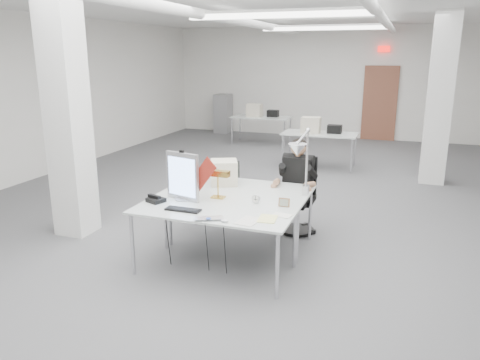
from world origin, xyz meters
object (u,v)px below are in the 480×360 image
(seated_person, at_px, (298,171))
(monitor, at_px, (183,176))
(office_chair, at_px, (298,199))
(laptop, at_px, (208,220))
(desk_main, at_px, (214,210))
(beige_monitor, at_px, (224,172))
(architect_lamp, at_px, (302,167))
(desk_phone, at_px, (156,200))
(bankers_lamp, at_px, (218,183))

(seated_person, xyz_separation_m, monitor, (-1.10, -1.26, 0.14))
(office_chair, xyz_separation_m, laptop, (-0.53, -1.89, 0.28))
(desk_main, height_order, beige_monitor, beige_monitor)
(beige_monitor, height_order, architect_lamp, architect_lamp)
(monitor, bearing_deg, office_chair, 64.49)
(seated_person, relative_size, architect_lamp, 1.03)
(desk_main, xyz_separation_m, monitor, (-0.48, 0.20, 0.30))
(office_chair, distance_m, architect_lamp, 1.14)
(desk_main, xyz_separation_m, desk_phone, (-0.74, 0.00, 0.04))
(laptop, bearing_deg, beige_monitor, 80.15)
(laptop, bearing_deg, monitor, 110.03)
(office_chair, height_order, monitor, monitor)
(desk_main, relative_size, laptop, 6.03)
(laptop, bearing_deg, bankers_lamp, 80.33)
(laptop, height_order, bankers_lamp, bankers_lamp)
(monitor, distance_m, beige_monitor, 0.83)
(laptop, xyz_separation_m, desk_phone, (-0.83, 0.39, 0.01))
(laptop, relative_size, beige_monitor, 0.88)
(bankers_lamp, xyz_separation_m, desk_phone, (-0.62, -0.39, -0.16))
(seated_person, height_order, beige_monitor, seated_person)
(office_chair, bearing_deg, desk_main, -106.24)
(seated_person, bearing_deg, desk_main, -106.93)
(desk_phone, bearing_deg, desk_main, 22.32)
(desk_main, distance_m, laptop, 0.40)
(monitor, distance_m, architect_lamp, 1.40)
(architect_lamp, bearing_deg, laptop, -112.06)
(desk_phone, height_order, architect_lamp, architect_lamp)
(bankers_lamp, xyz_separation_m, architect_lamp, (0.97, 0.23, 0.22))
(office_chair, height_order, beige_monitor, beige_monitor)
(monitor, relative_size, laptop, 1.91)
(bankers_lamp, distance_m, architect_lamp, 1.02)
(beige_monitor, xyz_separation_m, architect_lamp, (1.12, -0.36, 0.25))
(beige_monitor, bearing_deg, desk_main, -98.57)
(seated_person, height_order, laptop, seated_person)
(seated_person, distance_m, laptop, 1.92)
(desk_main, distance_m, architect_lamp, 1.14)
(office_chair, xyz_separation_m, beige_monitor, (-0.89, -0.52, 0.43))
(seated_person, distance_m, architect_lamp, 0.91)
(office_chair, distance_m, monitor, 1.80)
(office_chair, bearing_deg, beige_monitor, -143.40)
(desk_phone, bearing_deg, bankers_lamp, 54.89)
(monitor, bearing_deg, seated_person, 63.40)
(laptop, distance_m, bankers_lamp, 0.83)
(seated_person, height_order, bankers_lamp, seated_person)
(seated_person, relative_size, monitor, 1.49)
(laptop, bearing_deg, architect_lamp, 28.46)
(seated_person, relative_size, laptop, 2.84)
(office_chair, bearing_deg, seated_person, -83.93)
(bankers_lamp, bearing_deg, desk_phone, -146.33)
(desk_main, xyz_separation_m, laptop, (0.09, -0.39, 0.02))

